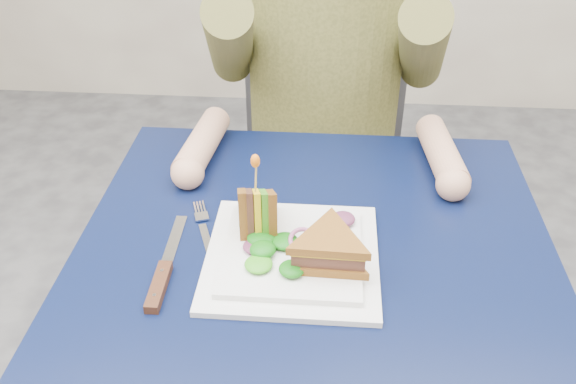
# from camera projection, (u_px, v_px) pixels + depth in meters

# --- Properties ---
(table) EXTENTS (0.75, 0.75, 0.73)m
(table) POSITION_uv_depth(u_px,v_px,m) (313.00, 290.00, 0.99)
(table) COLOR black
(table) RESTS_ON ground
(chair) EXTENTS (0.42, 0.40, 0.93)m
(chair) POSITION_uv_depth(u_px,v_px,m) (323.00, 144.00, 1.58)
(chair) COLOR #47474C
(chair) RESTS_ON ground
(diner) EXTENTS (0.54, 0.59, 0.74)m
(diner) POSITION_uv_depth(u_px,v_px,m) (327.00, 18.00, 1.28)
(diner) COLOR brown
(diner) RESTS_ON chair
(plate) EXTENTS (0.26, 0.26, 0.02)m
(plate) POSITION_uv_depth(u_px,v_px,m) (292.00, 255.00, 0.92)
(plate) COLOR white
(plate) RESTS_ON table
(sandwich_flat) EXTENTS (0.14, 0.14, 0.05)m
(sandwich_flat) POSITION_uv_depth(u_px,v_px,m) (329.00, 249.00, 0.88)
(sandwich_flat) COLOR brown
(sandwich_flat) RESTS_ON plate
(sandwich_upright) EXTENTS (0.08, 0.13, 0.13)m
(sandwich_upright) POSITION_uv_depth(u_px,v_px,m) (257.00, 212.00, 0.94)
(sandwich_upright) COLOR brown
(sandwich_upright) RESTS_ON plate
(fork) EXTENTS (0.07, 0.17, 0.01)m
(fork) POSITION_uv_depth(u_px,v_px,m) (206.00, 236.00, 0.97)
(fork) COLOR silver
(fork) RESTS_ON table
(knife) EXTENTS (0.03, 0.22, 0.02)m
(knife) POSITION_uv_depth(u_px,v_px,m) (162.00, 277.00, 0.89)
(knife) COLOR silver
(knife) RESTS_ON table
(toothpick) EXTENTS (0.01, 0.01, 0.06)m
(toothpick) POSITION_uv_depth(u_px,v_px,m) (256.00, 177.00, 0.90)
(toothpick) COLOR tan
(toothpick) RESTS_ON sandwich_upright
(toothpick_frill) EXTENTS (0.01, 0.01, 0.02)m
(toothpick_frill) POSITION_uv_depth(u_px,v_px,m) (255.00, 161.00, 0.88)
(toothpick_frill) COLOR orange
(toothpick_frill) RESTS_ON sandwich_upright
(lettuce_spill) EXTENTS (0.15, 0.13, 0.02)m
(lettuce_spill) POSITION_uv_depth(u_px,v_px,m) (296.00, 240.00, 0.92)
(lettuce_spill) COLOR #337A14
(lettuce_spill) RESTS_ON plate
(onion_ring) EXTENTS (0.04, 0.04, 0.02)m
(onion_ring) POSITION_uv_depth(u_px,v_px,m) (302.00, 240.00, 0.91)
(onion_ring) COLOR #9E4C7A
(onion_ring) RESTS_ON plate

